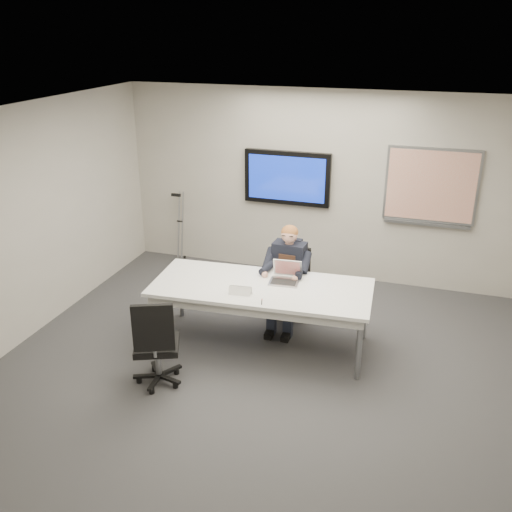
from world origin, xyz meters
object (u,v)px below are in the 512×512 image
(office_chair_near, at_px, (157,358))
(laptop, at_px, (285,276))
(seated_person, at_px, (285,289))
(office_chair_far, at_px, (290,297))
(conference_table, at_px, (261,293))

(office_chair_near, xyz_separation_m, laptop, (1.04, 1.35, 0.52))
(seated_person, relative_size, laptop, 3.65)
(office_chair_near, height_order, seated_person, seated_person)
(seated_person, bearing_deg, office_chair_near, -116.95)
(office_chair_far, relative_size, seated_person, 0.73)
(conference_table, distance_m, seated_person, 0.57)
(office_chair_far, distance_m, laptop, 0.78)
(conference_table, height_order, office_chair_far, office_chair_far)
(conference_table, height_order, laptop, laptop)
(seated_person, bearing_deg, conference_table, -103.02)
(office_chair_near, distance_m, laptop, 1.78)
(conference_table, distance_m, laptop, 0.35)
(conference_table, distance_m, office_chair_far, 0.88)
(office_chair_far, height_order, seated_person, seated_person)
(office_chair_far, bearing_deg, seated_person, -81.43)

